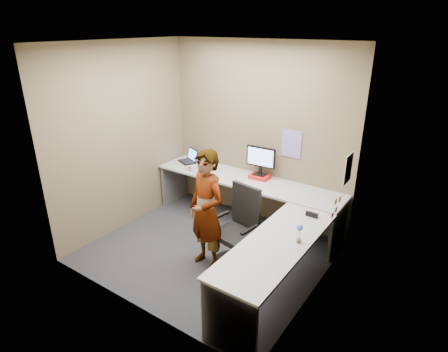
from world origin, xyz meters
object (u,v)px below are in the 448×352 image
Objects in this scene: monitor at (261,158)px; person at (206,211)px; office_chair at (238,235)px; desk at (251,210)px.

monitor is 0.29× the size of person.
office_chair is at bearing -76.87° from monitor.
monitor is at bearing 106.92° from person.
monitor is 1.41m from person.
office_chair is (0.05, -0.40, -0.16)m from desk.
desk is at bearing 106.37° from office_chair.
person is at bearing -132.50° from office_chair.
monitor reaches higher than desk.
office_chair is at bearing 53.50° from person.
monitor is at bearing 115.87° from office_chair.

